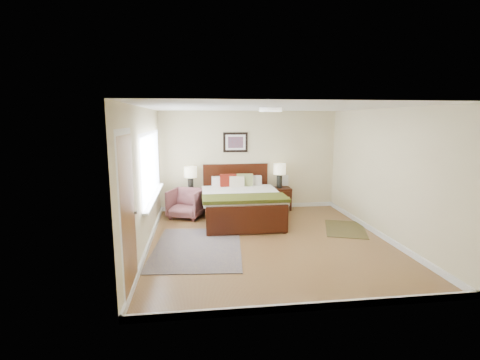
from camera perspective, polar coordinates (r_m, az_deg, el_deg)
The scene contains 18 objects.
floor at distance 6.77m, azimuth 4.69°, elevation -9.87°, with size 5.00×5.00×0.00m, color brown.
back_wall at distance 8.89m, azimuth 1.48°, elevation 3.21°, with size 4.50×0.04×2.50m, color beige.
front_wall at distance 4.10m, azimuth 12.20°, elevation -5.00°, with size 4.50×0.04×2.50m, color beige.
left_wall at distance 6.38m, azimuth -15.33°, elevation 0.19°, with size 0.04×5.00×2.50m, color beige.
right_wall at distance 7.27m, azimuth 22.48°, elevation 0.94°, with size 0.04×5.00×2.50m, color beige.
ceiling at distance 6.37m, azimuth 5.02°, elevation 11.78°, with size 4.50×5.00×0.02m, color white.
window at distance 7.04m, azimuth -14.16°, elevation 2.17°, with size 0.11×2.72×1.32m.
door at distance 4.72m, azimuth -17.89°, elevation -5.51°, with size 0.06×1.00×2.18m.
ceil_fixture at distance 6.37m, azimuth 5.01°, elevation 11.47°, with size 0.44×0.44×0.08m.
bed at distance 7.93m, azimuth 0.11°, elevation -2.87°, with size 1.77×2.14×1.15m.
wall_art at distance 8.77m, azimuth -0.75°, elevation 6.20°, with size 0.62×0.05×0.50m.
nightstand_left at distance 8.68m, azimuth -8.05°, elevation -2.64°, with size 0.45×0.40×0.53m.
nightstand_right at distance 8.95m, azimuth 6.46°, elevation -2.62°, with size 0.57×0.43×0.57m.
lamp_left at distance 8.60m, azimuth -8.14°, elevation 0.89°, with size 0.31×0.31×0.61m.
lamp_right at distance 8.85m, azimuth 6.51°, elevation 1.40°, with size 0.31×0.31×0.61m.
armchair at distance 8.28m, azimuth -8.84°, elevation -3.80°, with size 0.73×0.75×0.68m, color brown.
rug_persian at distance 6.43m, azimuth -6.97°, elevation -10.97°, with size 1.55×2.18×0.01m, color #0C0F3E.
rug_navy at distance 7.74m, azimuth 16.89°, elevation -7.67°, with size 0.80×1.20×0.01m, color black.
Camera 1 is at (-1.35, -6.23, 2.29)m, focal length 26.00 mm.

